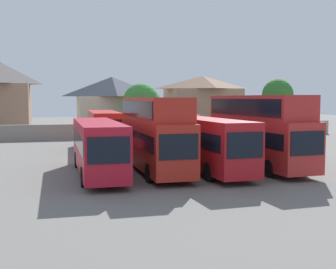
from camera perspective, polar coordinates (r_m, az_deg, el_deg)
name	(u,v)px	position (r m, az deg, el deg)	size (l,w,h in m)	color
ground	(132,144)	(46.10, -4.73, -1.25)	(140.00, 140.00, 0.00)	slate
depot_boundary_wall	(122,131)	(52.63, -6.00, 0.46)	(56.00, 0.50, 1.80)	gray
bus_1	(98,145)	(27.52, -9.11, -1.31)	(2.53, 11.34, 3.36)	red
bus_2	(154,130)	(28.39, -1.80, 0.56)	(2.60, 11.01, 4.83)	#B3251A
bus_3	(202,141)	(29.10, 4.48, -0.81)	(3.08, 12.08, 3.48)	#B3171E
bus_4	(258,127)	(30.56, 11.62, 0.91)	(3.11, 11.03, 4.98)	#B22826
bus_5	(103,128)	(41.98, -8.38, 0.90)	(2.83, 11.65, 3.55)	red
bus_6	(144,127)	(43.23, -3.11, 0.92)	(3.12, 10.22, 3.36)	#B52625
bus_7	(175,127)	(43.39, 0.91, 0.93)	(3.47, 12.20, 3.34)	red
house_terrace_left	(2,98)	(61.72, -20.79, 4.46)	(7.44, 8.39, 9.47)	#9E7A60
house_terrace_centre	(112,104)	(61.31, -7.26, 3.91)	(9.75, 7.56, 7.74)	beige
house_terrace_right	(202,103)	(65.96, 4.49, 4.14)	(10.57, 8.29, 8.12)	#9E7A60
tree_left_of_lot	(141,102)	(55.44, -3.51, 4.27)	(4.59, 4.59, 6.68)	brown
tree_right_of_lot	(278,95)	(56.85, 14.04, 4.99)	(3.87, 3.87, 7.20)	brown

